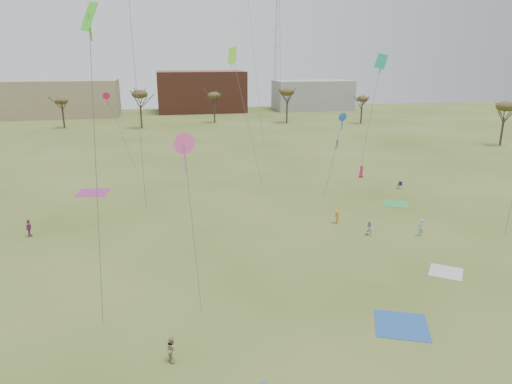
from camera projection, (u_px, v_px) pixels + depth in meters
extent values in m
plane|color=#425219|center=(294.00, 327.00, 29.51)|extent=(260.00, 260.00, 0.00)
imported|color=tan|center=(172.00, 349.00, 26.11)|extent=(0.68, 0.81, 1.51)
imported|color=#C68625|center=(337.00, 217.00, 47.64)|extent=(0.71, 1.00, 1.41)
imported|color=#7DB5D0|center=(421.00, 227.00, 44.30)|extent=(0.71, 0.58, 1.67)
imported|color=#8F3B76|center=(29.00, 228.00, 44.12)|extent=(0.56, 1.04, 1.69)
imported|color=#B8B8B8|center=(369.00, 228.00, 44.35)|extent=(0.88, 0.88, 1.45)
imported|color=#CA2256|center=(361.00, 171.00, 65.49)|extent=(0.91, 1.01, 1.73)
imported|color=navy|center=(337.00, 144.00, 86.07)|extent=(0.71, 1.07, 1.54)
cube|color=#2553A1|center=(401.00, 325.00, 29.70)|extent=(4.30, 4.30, 0.03)
cube|color=beige|center=(446.00, 272.00, 37.00)|extent=(3.46, 3.46, 0.03)
cube|color=#992F75|center=(93.00, 193.00, 58.44)|extent=(4.10, 4.10, 0.03)
cube|color=green|center=(395.00, 204.00, 53.99)|extent=(3.73, 3.73, 0.03)
cube|color=#151B3C|center=(399.00, 185.00, 60.19)|extent=(0.69, 0.69, 0.04)
cube|color=#151B3C|center=(400.00, 183.00, 60.27)|extent=(0.37, 0.49, 0.44)
cube|color=green|center=(89.00, 16.00, 25.58)|extent=(0.84, 0.84, 1.65)
cube|color=green|center=(90.00, 27.00, 25.74)|extent=(0.08, 0.08, 1.48)
cylinder|color=#4C4C51|center=(96.00, 177.00, 27.04)|extent=(0.68, 2.14, 17.75)
cone|color=#FF50B2|center=(184.00, 144.00, 30.93)|extent=(1.47, 0.11, 1.47)
cube|color=#FF50B2|center=(184.00, 157.00, 31.19)|extent=(0.08, 0.08, 2.40)
cylinder|color=#4C4C51|center=(192.00, 226.00, 30.31)|extent=(0.48, 4.46, 10.06)
cylinder|color=#4C4C51|center=(136.00, 81.00, 45.35)|extent=(0.34, 0.20, 26.48)
cone|color=blue|center=(343.00, 117.00, 51.64)|extent=(0.99, 0.07, 0.99)
cube|color=blue|center=(343.00, 123.00, 51.82)|extent=(0.08, 0.08, 1.62)
cylinder|color=#4C4C51|center=(333.00, 157.00, 52.74)|extent=(1.83, 0.07, 9.09)
cube|color=#82D022|center=(232.00, 55.00, 56.76)|extent=(1.03, 1.03, 2.03)
cube|color=#82D022|center=(232.00, 61.00, 56.97)|extent=(0.08, 0.08, 1.82)
cylinder|color=#4C4C51|center=(247.00, 122.00, 57.24)|extent=(2.94, 4.35, 15.70)
cone|color=#C4144D|center=(106.00, 96.00, 58.19)|extent=(0.91, 0.07, 0.91)
cube|color=#C4144D|center=(107.00, 100.00, 58.36)|extent=(0.08, 0.08, 1.50)
cylinder|color=#4C4C51|center=(123.00, 139.00, 59.70)|extent=(3.42, 0.78, 10.83)
cube|color=#18916D|center=(381.00, 61.00, 56.99)|extent=(0.90, 0.90, 1.77)
cube|color=#18916D|center=(381.00, 67.00, 57.17)|extent=(0.08, 0.08, 1.59)
cylinder|color=#4C4C51|center=(370.00, 122.00, 59.71)|extent=(1.30, 1.59, 14.98)
cylinder|color=#4C4C51|center=(255.00, 68.00, 79.69)|extent=(3.10, 0.52, 27.10)
cylinder|color=#3A2B1E|center=(64.00, 119.00, 109.57)|extent=(0.40, 0.40, 4.32)
ellipsoid|color=#473D1E|center=(61.00, 101.00, 108.39)|extent=(3.02, 3.02, 1.58)
cylinder|color=#3A2B1E|center=(141.00, 117.00, 109.12)|extent=(0.40, 0.40, 5.40)
ellipsoid|color=#473D1E|center=(140.00, 94.00, 107.65)|extent=(3.78, 3.78, 1.98)
cylinder|color=#3A2B1E|center=(215.00, 113.00, 118.33)|extent=(0.40, 0.40, 4.68)
ellipsoid|color=#473D1E|center=(214.00, 95.00, 117.05)|extent=(3.28, 3.28, 1.72)
cylinder|color=#3A2B1E|center=(287.00, 112.00, 117.95)|extent=(0.40, 0.40, 5.28)
ellipsoid|color=#473D1E|center=(287.00, 92.00, 116.51)|extent=(3.70, 3.70, 1.94)
cylinder|color=#3A2B1E|center=(361.00, 115.00, 116.87)|extent=(0.40, 0.40, 4.20)
ellipsoid|color=#473D1E|center=(362.00, 99.00, 115.72)|extent=(2.94, 2.94, 1.54)
cylinder|color=#3A2B1E|center=(502.00, 132.00, 88.44)|extent=(0.40, 0.40, 5.04)
ellipsoid|color=#473D1E|center=(506.00, 106.00, 87.06)|extent=(3.53, 3.53, 1.85)
cube|color=#937F60|center=(59.00, 99.00, 129.42)|extent=(32.00, 14.00, 10.00)
cube|color=brown|center=(201.00, 91.00, 141.53)|extent=(26.00, 16.00, 12.00)
cube|color=gray|center=(313.00, 95.00, 146.82)|extent=(24.00, 12.00, 9.00)
cylinder|color=#9EA3A8|center=(280.00, 47.00, 147.54)|extent=(0.16, 0.16, 38.00)
cylinder|color=#9EA3A8|center=(275.00, 47.00, 148.01)|extent=(0.16, 0.16, 38.00)
cylinder|color=#9EA3A8|center=(276.00, 47.00, 146.55)|extent=(0.16, 0.16, 38.00)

